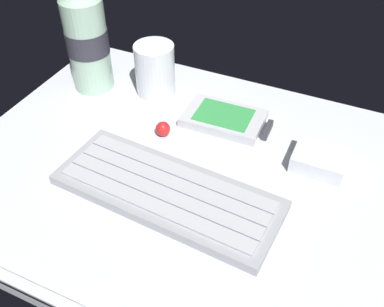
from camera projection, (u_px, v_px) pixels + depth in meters
The scene contains 7 objects.
ground_plane at pixel (191, 176), 59.67cm from camera, with size 64.00×48.00×2.80cm.
keyboard at pixel (167, 192), 55.11cm from camera, with size 29.69×12.99×1.70cm.
handheld_device at pixel (228, 119), 66.21cm from camera, with size 12.96×7.95×1.50cm.
juice_cup at pixel (155, 72), 70.33cm from camera, with size 6.40×6.40×8.50cm.
water_bottle at pixel (86, 37), 68.42cm from camera, with size 6.73×6.73×20.80cm.
charger_block at pixel (319, 160), 58.84cm from camera, with size 7.00×5.60×2.40cm, color silver.
trackball_mouse at pixel (163, 129), 63.95cm from camera, with size 2.20×2.20×2.20cm, color red.
Camera 1 is at (17.64, -38.44, 41.43)cm, focal length 40.87 mm.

